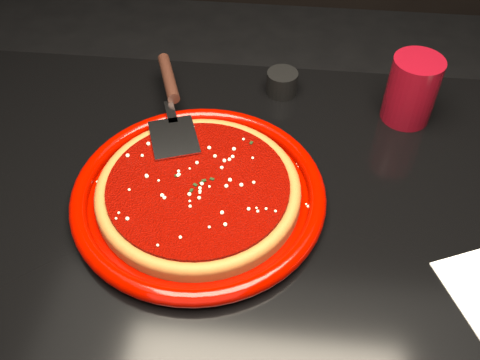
# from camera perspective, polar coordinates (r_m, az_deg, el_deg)

# --- Properties ---
(table) EXTENTS (1.20, 0.80, 0.75)m
(table) POSITION_cam_1_polar(r_m,az_deg,el_deg) (1.11, 2.91, -16.94)
(table) COLOR black
(table) RESTS_ON floor
(plate) EXTENTS (0.40, 0.40, 0.03)m
(plate) POSITION_cam_1_polar(r_m,az_deg,el_deg) (0.82, -4.42, -1.49)
(plate) COLOR #760400
(plate) RESTS_ON table
(pizza_crust) EXTENTS (0.32, 0.32, 0.02)m
(pizza_crust) POSITION_cam_1_polar(r_m,az_deg,el_deg) (0.81, -4.43, -1.28)
(pizza_crust) COLOR brown
(pizza_crust) RESTS_ON plate
(pizza_crust_rim) EXTENTS (0.32, 0.32, 0.02)m
(pizza_crust_rim) POSITION_cam_1_polar(r_m,az_deg,el_deg) (0.81, -4.46, -0.91)
(pizza_crust_rim) COLOR brown
(pizza_crust_rim) RESTS_ON plate
(pizza_sauce) EXTENTS (0.28, 0.28, 0.01)m
(pizza_sauce) POSITION_cam_1_polar(r_m,az_deg,el_deg) (0.80, -4.49, -0.65)
(pizza_sauce) COLOR #6E0400
(pizza_sauce) RESTS_ON plate
(parmesan_dusting) EXTENTS (0.27, 0.27, 0.01)m
(parmesan_dusting) POSITION_cam_1_polar(r_m,az_deg,el_deg) (0.80, -4.52, -0.28)
(parmesan_dusting) COLOR beige
(parmesan_dusting) RESTS_ON plate
(basil_flecks) EXTENTS (0.24, 0.24, 0.00)m
(basil_flecks) POSITION_cam_1_polar(r_m,az_deg,el_deg) (0.80, -4.51, -0.33)
(basil_flecks) COLOR black
(basil_flecks) RESTS_ON plate
(pizza_server) EXTENTS (0.19, 0.32, 0.02)m
(pizza_server) POSITION_cam_1_polar(r_m,az_deg,el_deg) (0.93, -7.26, 8.13)
(pizza_server) COLOR #B9BCC1
(pizza_server) RESTS_ON plate
(cup) EXTENTS (0.09, 0.09, 0.12)m
(cup) POSITION_cam_1_polar(r_m,az_deg,el_deg) (0.97, 17.84, 9.15)
(cup) COLOR maroon
(cup) RESTS_ON table
(ramekin) EXTENTS (0.07, 0.07, 0.04)m
(ramekin) POSITION_cam_1_polar(r_m,az_deg,el_deg) (1.01, 4.51, 10.31)
(ramekin) COLOR black
(ramekin) RESTS_ON table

